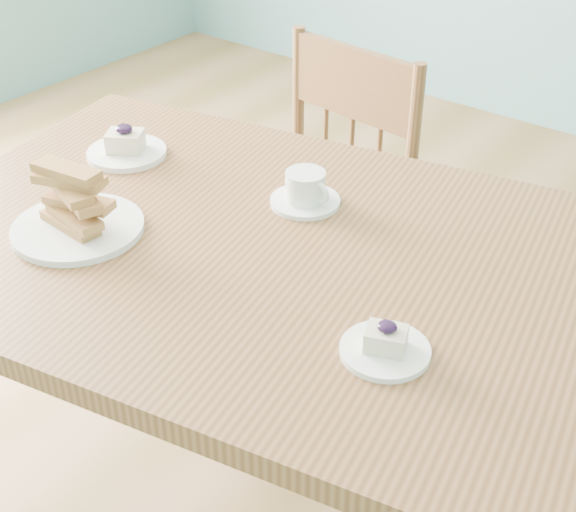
{
  "coord_description": "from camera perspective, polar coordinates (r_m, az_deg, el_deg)",
  "views": [
    {
      "loc": [
        1.02,
        -1.07,
        1.63
      ],
      "look_at": [
        0.24,
        -0.06,
        0.78
      ],
      "focal_mm": 50.0,
      "sensor_mm": 36.0,
      "label": 1
    }
  ],
  "objects": [
    {
      "name": "dining_table",
      "position": [
        1.47,
        1.86,
        -2.87
      ],
      "size": [
        1.71,
        1.19,
        0.84
      ],
      "rotation": [
        0.0,
        0.0,
        0.2
      ],
      "color": "brown",
      "rests_on": "ground"
    },
    {
      "name": "dining_chair",
      "position": [
        2.19,
        1.94,
        2.3
      ],
      "size": [
        0.47,
        0.46,
        0.96
      ],
      "rotation": [
        0.0,
        0.0,
        -0.1
      ],
      "color": "brown",
      "rests_on": "ground"
    },
    {
      "name": "cheesecake_plate_near",
      "position": [
        1.21,
        6.94,
        -6.35
      ],
      "size": [
        0.14,
        0.14,
        0.06
      ],
      "rotation": [
        0.0,
        0.0,
        0.37
      ],
      "color": "white",
      "rests_on": "dining_table"
    },
    {
      "name": "cheesecake_plate_far",
      "position": [
        1.79,
        -11.44,
        7.54
      ],
      "size": [
        0.17,
        0.17,
        0.07
      ],
      "rotation": [
        0.0,
        0.0,
        0.56
      ],
      "color": "white",
      "rests_on": "dining_table"
    },
    {
      "name": "coffee_cup",
      "position": [
        1.57,
        1.27,
        4.66
      ],
      "size": [
        0.14,
        0.14,
        0.07
      ],
      "rotation": [
        0.0,
        0.0,
        -0.14
      ],
      "color": "white",
      "rests_on": "dining_table"
    },
    {
      "name": "biscotti_plate",
      "position": [
        1.52,
        -14.91,
        3.11
      ],
      "size": [
        0.24,
        0.24,
        0.13
      ],
      "rotation": [
        0.0,
        0.0,
        -0.04
      ],
      "color": "white",
      "rests_on": "dining_table"
    }
  ]
}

